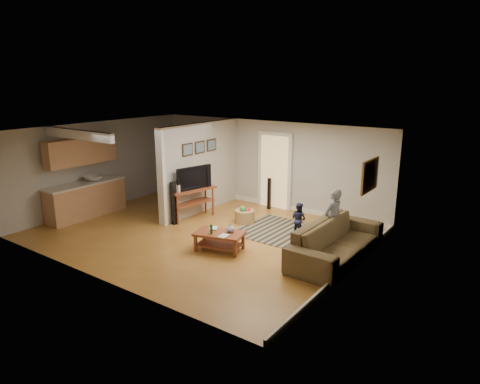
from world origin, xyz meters
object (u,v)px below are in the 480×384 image
(coffee_table, at_px, (220,236))
(speaker_right, at_px, (269,194))
(sofa, at_px, (336,259))
(tv_console, at_px, (192,191))
(toy_basket, at_px, (245,216))
(child, at_px, (331,249))
(toddler, at_px, (298,235))
(speaker_left, at_px, (174,203))

(coffee_table, xyz_separation_m, speaker_right, (-0.75, 3.26, 0.14))
(sofa, height_order, coffee_table, coffee_table)
(tv_console, bearing_deg, toy_basket, 34.53)
(coffee_table, distance_m, tv_console, 2.40)
(tv_console, xyz_separation_m, child, (3.94, 0.18, -0.76))
(tv_console, relative_size, toddler, 1.71)
(tv_console, bearing_deg, speaker_right, 71.07)
(toy_basket, bearing_deg, child, -7.70)
(toddler, bearing_deg, tv_console, 18.53)
(speaker_right, xyz_separation_m, toy_basket, (0.13, -1.42, -0.27))
(tv_console, bearing_deg, child, 15.64)
(tv_console, relative_size, toy_basket, 2.71)
(coffee_table, relative_size, toy_basket, 2.27)
(coffee_table, height_order, tv_console, tv_console)
(coffee_table, xyz_separation_m, child, (1.97, 1.48, -0.32))
(speaker_left, bearing_deg, child, 10.08)
(toy_basket, xyz_separation_m, child, (2.59, -0.35, -0.19))
(speaker_left, bearing_deg, coffee_table, -19.61)
(speaker_left, height_order, speaker_right, speaker_left)
(tv_console, bearing_deg, coffee_table, -20.43)
(sofa, distance_m, toddler, 1.51)
(tv_console, xyz_separation_m, speaker_right, (1.22, 1.95, -0.30))
(coffee_table, distance_m, toy_basket, 1.94)
(speaker_right, bearing_deg, coffee_table, -84.60)
(tv_console, bearing_deg, toddler, 22.77)
(speaker_right, xyz_separation_m, child, (2.72, -1.77, -0.46))
(tv_console, distance_m, toy_basket, 1.55)
(speaker_left, bearing_deg, speaker_right, 62.24)
(coffee_table, bearing_deg, toy_basket, 108.83)
(toy_basket, distance_m, toddler, 1.60)
(child, bearing_deg, speaker_left, -63.73)
(sofa, relative_size, tv_console, 1.92)
(child, relative_size, toddler, 1.68)
(coffee_table, relative_size, speaker_left, 1.04)
(speaker_right, bearing_deg, child, -40.73)
(toddler, bearing_deg, toy_basket, 7.86)
(sofa, xyz_separation_m, child, (-0.30, 0.45, 0.00))
(sofa, height_order, speaker_left, speaker_left)
(speaker_left, xyz_separation_m, toddler, (3.00, 1.14, -0.57))
(coffee_table, relative_size, tv_console, 0.84)
(coffee_table, bearing_deg, tv_console, 146.56)
(coffee_table, bearing_deg, speaker_right, 103.03)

